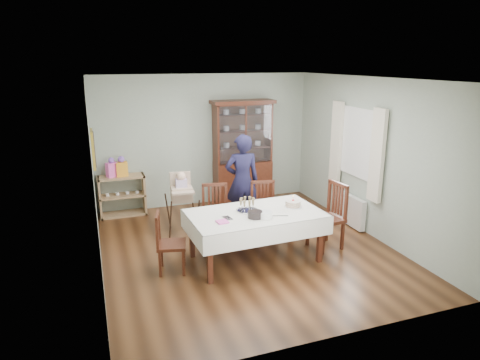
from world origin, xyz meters
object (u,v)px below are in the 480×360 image
china_cabinet (243,151)px  chair_end_left (171,254)px  chair_far_right (264,221)px  champagne_tray (247,207)px  birthday_cake (293,204)px  gift_bag_pink (112,168)px  dining_table (255,236)px  high_chair (182,208)px  gift_bag_orange (122,167)px  chair_end_right (326,229)px  sideboard (122,196)px  woman (242,181)px  chair_far_left (216,227)px

china_cabinet → chair_end_left: 3.43m
chair_far_right → champagne_tray: size_ratio=2.93×
birthday_cake → gift_bag_pink: size_ratio=0.72×
dining_table → birthday_cake: (0.65, 0.04, 0.42)m
high_chair → gift_bag_pink: 1.70m
china_cabinet → chair_far_right: china_cabinet is taller
china_cabinet → gift_bag_orange: size_ratio=5.52×
gift_bag_orange → chair_far_right: bearing=-41.6°
chair_end_right → champagne_tray: size_ratio=3.26×
china_cabinet → high_chair: size_ratio=1.98×
birthday_cake → chair_end_right: bearing=-1.7°
chair_end_right → birthday_cake: (-0.61, 0.02, 0.49)m
gift_bag_orange → dining_table: bearing=-57.4°
champagne_tray → gift_bag_pink: (-1.80, 2.56, 0.15)m
dining_table → sideboard: sideboard is taller
woman → gift_bag_orange: 2.38m
chair_far_right → chair_end_left: 1.88m
china_cabinet → gift_bag_pink: 2.66m
china_cabinet → champagne_tray: china_cabinet is taller
chair_far_left → birthday_cake: bearing=-24.3°
chair_far_left → chair_end_right: 1.80m
birthday_cake → chair_far_right: bearing=105.0°
gift_bag_pink → china_cabinet: bearing=-0.0°
gift_bag_orange → china_cabinet: bearing=-0.0°
dining_table → birthday_cake: size_ratio=7.51×
dining_table → gift_bag_orange: size_ratio=5.19×
woman → high_chair: (-1.09, 0.10, -0.43)m
chair_far_left → gift_bag_pink: size_ratio=2.60×
sideboard → chair_far_left: (1.35, -1.92, -0.11)m
chair_end_left → champagne_tray: 1.32m
chair_far_left → high_chair: bearing=131.2°
chair_end_left → gift_bag_orange: gift_bag_orange is taller
champagne_tray → dining_table: bearing=-51.2°
birthday_cake → woman: bearing=105.2°
chair_end_left → champagne_tray: bearing=-73.7°
woman → chair_end_right: bearing=132.0°
birthday_cake → chair_far_left: bearing=145.0°
dining_table → sideboard: bearing=122.9°
champagne_tray → gift_bag_pink: size_ratio=0.86×
sideboard → chair_end_right: chair_end_right is taller
dining_table → chair_far_left: bearing=116.9°
sideboard → gift_bag_pink: 0.59m
high_chair → gift_bag_pink: gift_bag_pink is taller
chair_far_right → dining_table: bearing=-108.7°
chair_end_left → gift_bag_orange: bearing=22.6°
woman → gift_bag_pink: 2.54m
china_cabinet → gift_bag_pink: china_cabinet is taller
china_cabinet → chair_far_right: bearing=-99.0°
chair_end_right → high_chair: 2.52m
high_chair → birthday_cake: 2.07m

